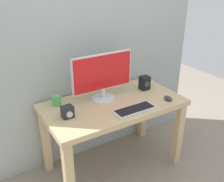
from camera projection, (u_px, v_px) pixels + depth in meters
name	position (u px, v px, depth m)	size (l,w,h in m)	color
ground_plane	(113.00, 165.00, 2.73)	(6.00, 6.00, 0.00)	gray
wall_back	(92.00, 13.00, 2.40)	(2.45, 0.04, 3.00)	#9EA8A3
desk	(113.00, 113.00, 2.47)	(1.30, 0.70, 0.74)	tan
monitor	(103.00, 76.00, 2.39)	(0.61, 0.22, 0.45)	silver
keyboard_primary	(135.00, 110.00, 2.27)	(0.39, 0.15, 0.02)	silver
mouse	(168.00, 98.00, 2.45)	(0.06, 0.09, 0.04)	#333338
speaker_right	(145.00, 83.00, 2.66)	(0.09, 0.09, 0.14)	black
audio_controller	(68.00, 112.00, 2.15)	(0.10, 0.09, 0.10)	#232328
coffee_mug	(56.00, 101.00, 2.35)	(0.08, 0.08, 0.09)	#4CB259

